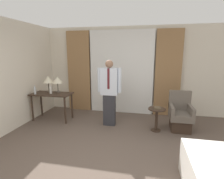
{
  "coord_description": "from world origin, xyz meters",
  "views": [
    {
      "loc": [
        0.8,
        -2.41,
        1.9
      ],
      "look_at": [
        -0.04,
        1.75,
        1.01
      ],
      "focal_mm": 28.0,
      "sensor_mm": 36.0,
      "label": 1
    }
  ],
  "objects": [
    {
      "name": "book",
      "position": [
        1.08,
        1.78,
        0.59
      ],
      "size": [
        0.15,
        0.2,
        0.03
      ],
      "color": "brown",
      "rests_on": "side_table"
    },
    {
      "name": "side_table",
      "position": [
        1.07,
        1.77,
        0.39
      ],
      "size": [
        0.42,
        0.42,
        0.58
      ],
      "color": "#38281E",
      "rests_on": "ground_plane"
    },
    {
      "name": "curtain_drape_left",
      "position": [
        -1.4,
        2.99,
        1.29
      ],
      "size": [
        0.75,
        0.06,
        2.58
      ],
      "color": "#997047",
      "rests_on": "ground_plane"
    },
    {
      "name": "curtain_sheer_center",
      "position": [
        0.0,
        2.99,
        1.29
      ],
      "size": [
        1.97,
        0.06,
        2.58
      ],
      "color": "white",
      "rests_on": "ground_plane"
    },
    {
      "name": "wall_back",
      "position": [
        0.0,
        3.12,
        1.35
      ],
      "size": [
        10.0,
        0.06,
        2.7
      ],
      "color": "silver",
      "rests_on": "ground_plane"
    },
    {
      "name": "table_lamp_right",
      "position": [
        -1.69,
        2.07,
        1.13
      ],
      "size": [
        0.29,
        0.29,
        0.47
      ],
      "color": "#4C4238",
      "rests_on": "desk"
    },
    {
      "name": "curtain_drape_right",
      "position": [
        1.4,
        2.99,
        1.29
      ],
      "size": [
        0.75,
        0.06,
        2.58
      ],
      "color": "#997047",
      "rests_on": "ground_plane"
    },
    {
      "name": "table_lamp_left",
      "position": [
        -1.98,
        2.07,
        1.13
      ],
      "size": [
        0.29,
        0.29,
        0.47
      ],
      "color": "#4C4238",
      "rests_on": "desk"
    },
    {
      "name": "ground_plane",
      "position": [
        0.0,
        0.0,
        0.0
      ],
      "size": [
        16.0,
        16.0,
        0.0
      ],
      "primitive_type": "plane",
      "color": "brown"
    },
    {
      "name": "bottle_by_lamp",
      "position": [
        -1.83,
        1.92,
        0.89
      ],
      "size": [
        0.07,
        0.07,
        0.26
      ],
      "color": "silver",
      "rests_on": "desk"
    },
    {
      "name": "person",
      "position": [
        -0.14,
        1.9,
        0.94
      ],
      "size": [
        0.62,
        0.21,
        1.73
      ],
      "color": "#2D2D33",
      "rests_on": "ground_plane"
    },
    {
      "name": "desk",
      "position": [
        -1.83,
        1.95,
        0.65
      ],
      "size": [
        1.12,
        0.56,
        0.78
      ],
      "color": "#38281E",
      "rests_on": "ground_plane"
    },
    {
      "name": "bottle_near_edge",
      "position": [
        -2.22,
        1.78,
        0.88
      ],
      "size": [
        0.06,
        0.06,
        0.25
      ],
      "color": "silver",
      "rests_on": "desk"
    },
    {
      "name": "armchair",
      "position": [
        1.65,
        1.98,
        0.35
      ],
      "size": [
        0.53,
        0.63,
        0.95
      ],
      "color": "#38281E",
      "rests_on": "ground_plane"
    }
  ]
}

